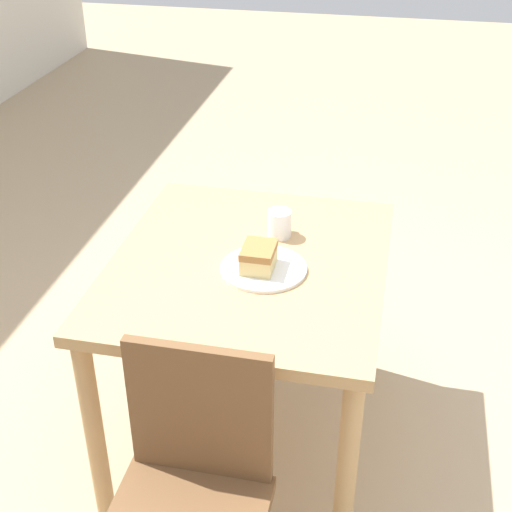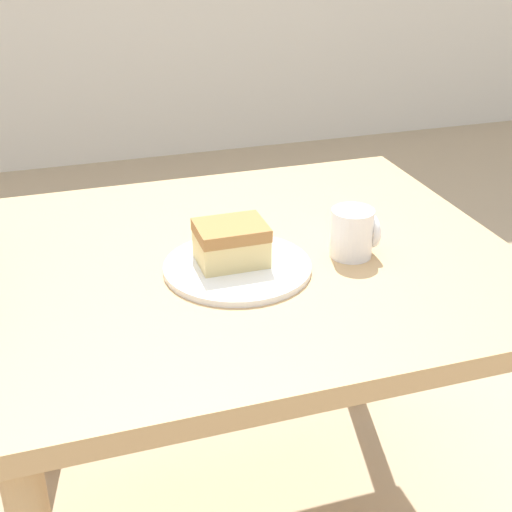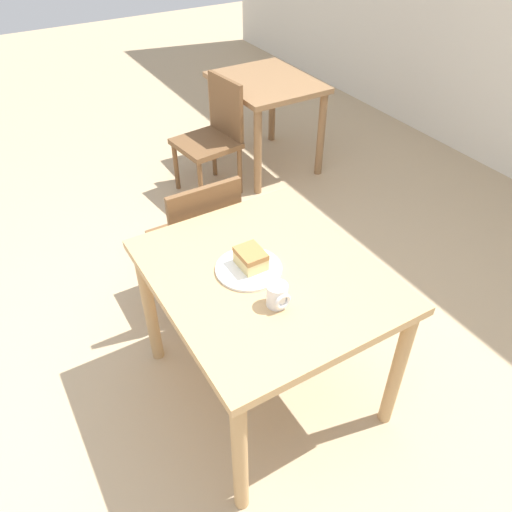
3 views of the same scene
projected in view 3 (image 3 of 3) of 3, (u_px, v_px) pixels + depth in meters
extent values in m
plane|color=tan|center=(216.00, 386.00, 2.50)|extent=(14.00, 14.00, 0.00)
cube|color=tan|center=(267.00, 275.00, 2.04)|extent=(1.00, 0.87, 0.04)
cylinder|color=tan|center=(149.00, 307.00, 2.42)|extent=(0.06, 0.06, 0.71)
cylinder|color=tan|center=(240.00, 458.00, 1.83)|extent=(0.06, 0.06, 0.71)
cylinder|color=tan|center=(283.00, 256.00, 2.73)|extent=(0.06, 0.06, 0.71)
cylinder|color=tan|center=(397.00, 370.00, 2.13)|extent=(0.06, 0.06, 0.71)
cube|color=olive|center=(266.00, 82.00, 3.82)|extent=(0.82, 0.68, 0.04)
cylinder|color=olive|center=(213.00, 118.00, 4.17)|extent=(0.06, 0.06, 0.68)
cylinder|color=olive|center=(258.00, 153.00, 3.69)|extent=(0.06, 0.06, 0.68)
cylinder|color=olive|center=(272.00, 104.00, 4.40)|extent=(0.06, 0.06, 0.68)
cylinder|color=olive|center=(321.00, 135.00, 3.92)|extent=(0.06, 0.06, 0.68)
cube|color=brown|center=(194.00, 241.00, 2.76)|extent=(0.41, 0.41, 0.04)
cylinder|color=brown|center=(210.00, 245.00, 3.08)|extent=(0.04, 0.04, 0.38)
cylinder|color=brown|center=(157.00, 263.00, 2.94)|extent=(0.04, 0.04, 0.38)
cylinder|color=brown|center=(238.00, 277.00, 2.85)|extent=(0.04, 0.04, 0.38)
cylinder|color=brown|center=(181.00, 299.00, 2.71)|extent=(0.04, 0.04, 0.38)
cube|color=brown|center=(206.00, 224.00, 2.49)|extent=(0.03, 0.39, 0.43)
cube|color=brown|center=(206.00, 144.00, 3.67)|extent=(0.46, 0.46, 0.04)
cylinder|color=brown|center=(176.00, 167.00, 3.83)|extent=(0.04, 0.04, 0.38)
cylinder|color=brown|center=(201.00, 186.00, 3.61)|extent=(0.04, 0.04, 0.38)
cylinder|color=brown|center=(214.00, 154.00, 3.99)|extent=(0.04, 0.04, 0.38)
cylinder|color=brown|center=(240.00, 171.00, 3.78)|extent=(0.04, 0.04, 0.38)
cube|color=brown|center=(226.00, 107.00, 3.61)|extent=(0.39, 0.08, 0.43)
cylinder|color=white|center=(249.00, 269.00, 2.03)|extent=(0.27, 0.27, 0.01)
cube|color=#E0C67F|center=(251.00, 261.00, 2.02)|extent=(0.12, 0.10, 0.05)
cube|color=#A3703D|center=(251.00, 253.00, 2.00)|extent=(0.13, 0.10, 0.02)
cylinder|color=white|center=(277.00, 295.00, 1.85)|extent=(0.08, 0.08, 0.09)
torus|color=white|center=(283.00, 301.00, 1.83)|extent=(0.01, 0.07, 0.07)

